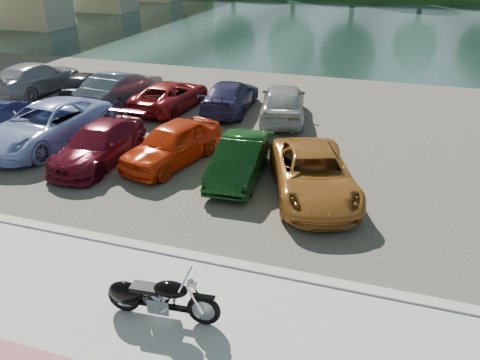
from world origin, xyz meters
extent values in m
plane|color=#595447|center=(0.00, 0.00, 0.00)|extent=(200.00, 200.00, 0.00)
cube|color=#BAB8AF|center=(0.00, 2.00, 0.07)|extent=(60.00, 0.30, 0.14)
cube|color=#433F36|center=(0.00, 11.00, 0.02)|extent=(60.00, 18.00, 0.04)
cube|color=#182B27|center=(0.00, 40.00, 0.00)|extent=(120.00, 40.00, 0.00)
torus|color=black|center=(0.36, 0.03, 0.44)|extent=(0.69, 0.17, 0.68)
torus|color=black|center=(-1.29, -0.11, 0.44)|extent=(0.69, 0.17, 0.68)
cylinder|color=#B2B2B7|center=(0.36, 0.03, 0.44)|extent=(0.46, 0.10, 0.46)
cylinder|color=#B2B2B7|center=(-1.29, -0.11, 0.44)|extent=(0.46, 0.10, 0.46)
cylinder|color=silver|center=(0.23, -0.08, 0.74)|extent=(0.33, 0.08, 0.63)
cylinder|color=silver|center=(0.21, 0.12, 0.74)|extent=(0.33, 0.08, 0.63)
cylinder|color=silver|center=(0.03, 0.00, 1.13)|extent=(0.10, 0.75, 0.04)
sphere|color=silver|center=(0.13, 0.01, 1.05)|extent=(0.17, 0.17, 0.16)
sphere|color=silver|center=(0.20, 0.01, 1.05)|extent=(0.12, 0.12, 0.11)
cube|color=black|center=(0.36, 0.03, 0.75)|extent=(0.46, 0.18, 0.06)
cube|color=black|center=(-0.47, -0.04, 0.38)|extent=(1.20, 0.20, 0.08)
cube|color=silver|center=(-0.52, -0.04, 0.45)|extent=(0.47, 0.36, 0.34)
cylinder|color=silver|center=(-0.42, -0.04, 0.65)|extent=(0.26, 0.20, 0.27)
cylinder|color=silver|center=(-0.62, -0.05, 0.65)|extent=(0.26, 0.20, 0.27)
ellipsoid|color=black|center=(-0.29, -0.02, 0.82)|extent=(0.71, 0.41, 0.32)
cube|color=black|center=(-0.81, -0.07, 0.76)|extent=(0.57, 0.32, 0.10)
ellipsoid|color=black|center=(-1.24, -0.10, 0.56)|extent=(0.75, 0.39, 0.50)
cube|color=black|center=(-1.29, -0.11, 0.49)|extent=(0.41, 0.21, 0.30)
cylinder|color=silver|center=(-0.83, 0.09, 0.32)|extent=(1.10, 0.18, 0.09)
cylinder|color=silver|center=(-0.83, 0.09, 0.40)|extent=(1.10, 0.18, 0.09)
cylinder|color=#B2B2B7|center=(-0.60, -0.23, 0.23)|extent=(0.04, 0.14, 0.22)
imported|color=#9FB2E7|center=(-8.60, 6.98, 0.79)|extent=(2.97, 5.60, 1.50)
imported|color=#5D0D1B|center=(-5.89, 6.19, 0.67)|extent=(1.81, 4.36, 1.26)
imported|color=red|center=(-3.49, 6.87, 0.74)|extent=(2.61, 4.36, 1.39)
imported|color=#0E3510|center=(-0.94, 6.48, 0.68)|extent=(1.54, 3.95, 1.28)
imported|color=#B7702A|center=(1.42, 6.02, 0.71)|extent=(3.68, 5.26, 1.33)
imported|color=#96959D|center=(-13.53, 12.53, 0.79)|extent=(2.45, 5.30, 1.50)
imported|color=black|center=(-10.89, 12.70, 0.66)|extent=(2.33, 3.88, 1.24)
imported|color=slate|center=(-8.48, 12.10, 0.81)|extent=(2.14, 4.80, 1.53)
imported|color=maroon|center=(-6.07, 12.20, 0.67)|extent=(2.43, 4.66, 1.25)
imported|color=#2E2A53|center=(-3.44, 12.78, 0.70)|extent=(2.15, 4.67, 1.32)
imported|color=#ADADA8|center=(-0.94, 12.36, 0.81)|extent=(2.65, 4.79, 1.54)
camera|label=1|loc=(3.10, -6.30, 6.70)|focal=35.00mm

